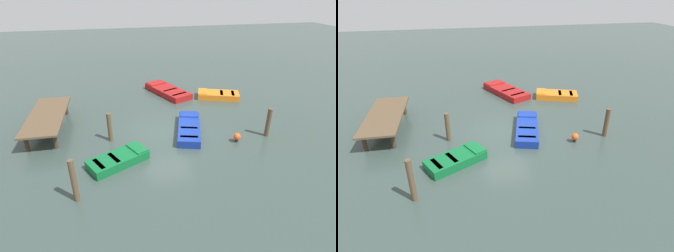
% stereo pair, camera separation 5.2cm
% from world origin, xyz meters
% --- Properties ---
extents(ground_plane, '(80.00, 80.00, 0.00)m').
position_xyz_m(ground_plane, '(0.00, 0.00, 0.00)').
color(ground_plane, '#33423D').
extents(dock_segment, '(5.07, 2.00, 0.95)m').
position_xyz_m(dock_segment, '(1.61, 6.27, 0.84)').
color(dock_segment, brown).
rests_on(dock_segment, ground_plane).
extents(rowboat_green, '(2.22, 2.87, 0.46)m').
position_xyz_m(rowboat_green, '(-2.40, 2.79, 0.22)').
color(rowboat_green, '#0F602D').
rests_on(rowboat_green, ground_plane).
extents(rowboat_blue, '(3.66, 2.08, 0.46)m').
position_xyz_m(rowboat_blue, '(-0.23, -1.11, 0.22)').
color(rowboat_blue, navy).
rests_on(rowboat_blue, ground_plane).
extents(rowboat_red, '(4.12, 2.91, 0.46)m').
position_xyz_m(rowboat_red, '(5.72, -1.25, 0.22)').
color(rowboat_red, maroon).
rests_on(rowboat_red, ground_plane).
extents(rowboat_orange, '(2.16, 3.07, 0.46)m').
position_xyz_m(rowboat_orange, '(4.12, -4.51, 0.22)').
color(rowboat_orange, orange).
rests_on(rowboat_orange, ground_plane).
extents(mooring_piling_center, '(0.24, 0.24, 1.54)m').
position_xyz_m(mooring_piling_center, '(-1.55, -4.97, 0.77)').
color(mooring_piling_center, brown).
rests_on(mooring_piling_center, ground_plane).
extents(mooring_piling_far_left, '(0.23, 0.23, 1.50)m').
position_xyz_m(mooring_piling_far_left, '(-0.25, 3.05, 0.75)').
color(mooring_piling_far_left, brown).
rests_on(mooring_piling_far_left, ground_plane).
extents(mooring_piling_far_right, '(0.21, 0.21, 1.77)m').
position_xyz_m(mooring_piling_far_right, '(-4.44, 4.45, 0.89)').
color(mooring_piling_far_right, brown).
rests_on(mooring_piling_far_right, ground_plane).
extents(marker_buoy, '(0.36, 0.36, 0.48)m').
position_xyz_m(marker_buoy, '(-1.80, -3.16, 0.29)').
color(marker_buoy, '#262626').
rests_on(marker_buoy, ground_plane).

